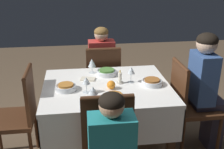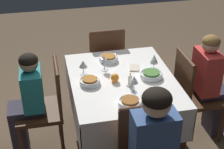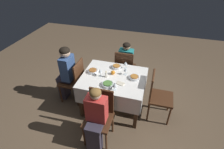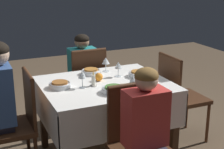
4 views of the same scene
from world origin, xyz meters
name	(u,v)px [view 3 (image 3 of 4)]	position (x,y,z in m)	size (l,w,h in m)	color
ground_plane	(113,106)	(0.00, 0.00, 0.00)	(8.00, 8.00, 0.00)	brown
dining_table	(113,82)	(0.00, 0.00, 0.63)	(1.14, 0.93, 0.74)	white
chair_west	(74,79)	(-0.80, 0.01, 0.51)	(0.42, 0.41, 0.92)	#472816
chair_south	(100,114)	(-0.03, -0.70, 0.51)	(0.41, 0.42, 0.92)	#472816
chair_north	(125,67)	(0.06, 0.70, 0.51)	(0.41, 0.42, 0.92)	#472816
chair_east	(157,94)	(0.80, 0.00, 0.51)	(0.42, 0.41, 0.92)	#472816
person_adult_denim	(66,71)	(-0.96, 0.01, 0.68)	(0.34, 0.30, 1.19)	#383342
person_child_red	(96,118)	(-0.03, -0.86, 0.60)	(0.30, 0.33, 1.10)	#383342
person_child_teal	(126,61)	(0.06, 0.86, 0.57)	(0.30, 0.33, 1.04)	#383342
bowl_west	(93,71)	(-0.41, 0.04, 0.76)	(0.19, 0.19, 0.06)	silver
wine_glass_west	(100,71)	(-0.23, -0.04, 0.85)	(0.07, 0.07, 0.15)	white
bowl_south	(108,84)	(-0.03, -0.26, 0.76)	(0.20, 0.20, 0.06)	silver
wine_glass_south	(115,85)	(0.11, -0.33, 0.84)	(0.08, 0.08, 0.15)	white
bowl_north	(116,67)	(-0.03, 0.30, 0.76)	(0.18, 0.18, 0.06)	silver
wine_glass_north	(126,63)	(0.14, 0.33, 0.84)	(0.08, 0.08, 0.14)	white
bowl_east	(134,77)	(0.36, 0.05, 0.76)	(0.18, 0.18, 0.06)	silver
wine_glass_east	(126,70)	(0.19, 0.13, 0.84)	(0.07, 0.07, 0.15)	white
candle_centerpiece	(106,75)	(-0.13, -0.04, 0.78)	(0.06, 0.06, 0.13)	beige
orange_fruit	(113,72)	(-0.03, 0.08, 0.77)	(0.07, 0.07, 0.07)	orange
napkin_red_folded	(120,83)	(0.16, -0.16, 0.74)	(0.15, 0.12, 0.01)	beige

